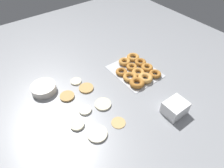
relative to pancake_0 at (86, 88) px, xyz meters
The scene contains 12 objects.
ground_plane 0.15m from the pancake_0, behind, with size 3.00×3.00×0.00m, color gray.
pancake_0 is the anchor object (origin of this frame).
pancake_1 0.20m from the pancake_0, behind, with size 0.11×0.11×0.01m, color beige.
pancake_2 0.39m from the pancake_0, 157.95° to the left, with size 0.12×0.12×0.01m, color beige.
pancake_3 0.15m from the pancake_0, 86.29° to the left, with size 0.10×0.10×0.01m, color tan.
pancake_4 0.32m from the pancake_0, 138.56° to the left, with size 0.09×0.09×0.02m, color beige.
pancake_5 0.37m from the pancake_0, behind, with size 0.09×0.09×0.01m, color tan.
pancake_6 0.11m from the pancake_0, 13.11° to the left, with size 0.08×0.08×0.01m, color beige.
pancake_7 0.20m from the pancake_0, 146.57° to the left, with size 0.08×0.08×0.01m, color silver.
donut_tray 0.42m from the pancake_0, 101.54° to the right, with size 0.38×0.31×0.04m.
batter_bowl 0.30m from the pancake_0, 57.53° to the left, with size 0.17×0.17×0.05m.
container_stack 0.62m from the pancake_0, 147.20° to the right, with size 0.12×0.14×0.09m.
Camera 1 is at (-0.77, 0.48, 1.02)m, focal length 32.00 mm.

